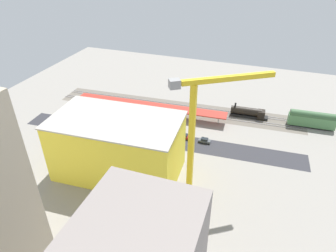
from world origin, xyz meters
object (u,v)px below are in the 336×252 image
Objects in this scene: parked_car_4 at (126,125)px; parked_car_6 at (92,118)px; parked_car_0 at (205,141)px; box_truck_0 at (165,146)px; box_truck_2 at (141,141)px; traffic_light at (94,124)px; passenger_coach at (312,119)px; locomotive at (249,113)px; construction_building at (118,147)px; street_tree_1 at (145,132)px; parked_car_1 at (184,136)px; parked_car_5 at (108,122)px; street_tree_3 at (68,116)px; parked_car_7 at (75,116)px; street_tree_0 at (68,119)px; platform_canopy_near at (149,105)px; street_tree_2 at (138,129)px; tower_crane at (199,131)px; parked_car_2 at (163,133)px; parked_car_3 at (145,129)px; box_truck_1 at (155,140)px.

parked_car_4 is 1.06× the size of parked_car_6.
parked_car_0 is 0.49× the size of box_truck_0.
box_truck_2 is 18.62m from traffic_light.
passenger_coach is 56.55m from box_truck_0.
locomotive reaches higher than parked_car_6.
construction_building reaches higher than street_tree_1.
parked_car_0 is at bearing 179.05° from parked_car_1.
parked_car_1 reaches higher than parked_car_5.
box_truck_0 is at bearing 178.60° from street_tree_3.
parked_car_7 is at bearing 0.25° from parked_car_1.
street_tree_0 reaches higher than street_tree_1.
street_tree_1 reaches higher than platform_canopy_near.
traffic_light reaches higher than parked_car_7.
parked_car_0 is at bearing 61.49° from locomotive.
street_tree_1 is 2.67m from street_tree_2.
tower_crane is 31.57m from street_tree_1.
parked_car_2 is at bearing 2.49° from parked_car_1.
parked_car_3 is 9.22m from box_truck_2.
parked_car_2 is 0.46× the size of box_truck_2.
platform_canopy_near is 14.36× the size of parked_car_3.
parked_car_6 is 11.60m from traffic_light.
parked_car_5 is at bearing -137.62° from street_tree_0.
parked_car_2 is 0.52× the size of box_truck_0.
box_truck_2 is at bearing 159.23° from parked_car_6.
platform_canopy_near is 6.99× the size of street_tree_2.
parked_car_7 reaches higher than parked_car_4.
platform_canopy_near reaches higher than parked_car_4.
street_tree_0 is (60.86, 32.18, 3.21)m from locomotive.
street_tree_1 reaches higher than parked_car_6.
platform_canopy_near is 28.79m from parked_car_0.
platform_canopy_near is 13.45× the size of parked_car_4.
street_tree_0 is (33.18, 8.92, 4.32)m from parked_car_2.
parked_car_2 is 25.05m from construction_building.
passenger_coach is at bearing -149.97° from box_truck_2.
platform_canopy_near is at bearing -26.14° from parked_car_0.
traffic_light reaches higher than locomotive.
parked_car_6 is 34.76m from box_truck_0.
locomotive is 36.18m from parked_car_2.
parked_car_2 is 0.44× the size of box_truck_1.
construction_building is (-31.60, 23.18, 8.15)m from parked_car_7.
box_truck_1 reaches higher than parked_car_3.
parked_car_3 is (57.68, 23.09, -2.61)m from passenger_coach.
platform_canopy_near reaches higher than box_truck_1.
platform_canopy_near is 8.39× the size of street_tree_3.
parked_car_5 is at bearing -22.68° from street_tree_1.
construction_building is at bearing 135.57° from parked_car_6.
parked_car_4 is 14.61m from street_tree_1.
parked_car_4 is 0.67× the size of traffic_light.
passenger_coach is (-60.90, -10.44, -0.41)m from platform_canopy_near.
box_truck_2 is 3.69m from street_tree_1.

